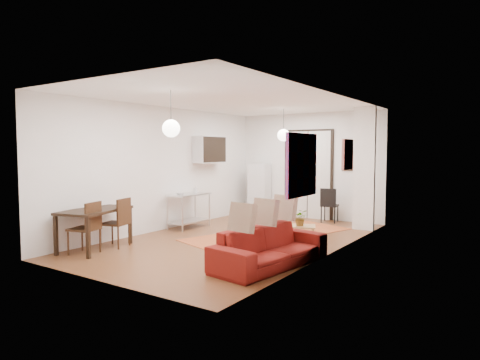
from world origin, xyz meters
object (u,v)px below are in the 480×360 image
Objects in this scene: dining_chair_far at (88,223)px; sofa at (270,247)px; fridge at (259,189)px; dining_chair_near at (119,218)px; coffee_table at (296,228)px; dining_table at (95,213)px; black_side_chair at (331,202)px; kitchen_counter at (189,206)px.

sofa is at bearing 93.11° from dining_chair_far.
dining_chair_far is at bearing -100.18° from fridge.
dining_chair_near is at bearing 164.56° from dining_chair_far.
sofa is 1.93m from coffee_table.
dining_chair_near is (-3.22, -0.38, 0.24)m from sofa.
dining_chair_near is at bearing -100.49° from fridge.
black_side_chair is at bearing 65.37° from dining_table.
dining_chair_far is (-0.22, -5.66, -0.20)m from fridge.
fridge is (0.36, 2.68, 0.22)m from kitchen_counter.
black_side_chair is at bearing -5.75° from fridge.
coffee_table is at bearing -0.08° from kitchen_counter.
sofa is 3.86m from kitchen_counter.
kitchen_counter is 2.72m from fridge.
kitchen_counter is at bearing 39.17° from black_side_chair.
coffee_table is 3.97m from dining_table.
dining_table is at bearing 56.80° from black_side_chair.
coffee_table is at bearing 121.66° from dining_chair_far.
fridge is (-3.00, 4.58, 0.43)m from sofa.
dining_chair_far reaches higher than kitchen_counter.
dining_table is 1.63× the size of dining_chair_far.
coffee_table is 0.93× the size of dining_chair_far.
fridge reaches higher than dining_table.
fridge is 1.57× the size of dining_chair_near.
dining_chair_near is (-0.22, -4.96, -0.20)m from fridge.
coffee_table is at bearing 22.21° from sofa.
dining_chair_far is at bearing -132.90° from coffee_table.
dining_table is (-3.36, -0.83, 0.37)m from sofa.
dining_chair_far reaches higher than coffee_table.
dining_chair_far is at bearing 59.01° from black_side_chair.
sofa is 5.49m from fridge.
dining_chair_near is (-2.74, -2.25, 0.25)m from coffee_table.
sofa is 1.44× the size of fridge.
dining_chair_near is 0.70m from dining_chair_far.
fridge is (-2.53, 2.70, 0.45)m from coffee_table.
sofa is 1.39× the size of dining_table.
dining_chair_near is 1.00× the size of dining_chair_far.
fridge is at bearing 41.27° from sofa.
dining_table is 0.32m from dining_chair_far.
sofa is at bearing -75.79° from coffee_table.
fridge is 1.57× the size of dining_chair_far.
dining_chair_far reaches higher than black_side_chair.
coffee_table is 0.57× the size of dining_table.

